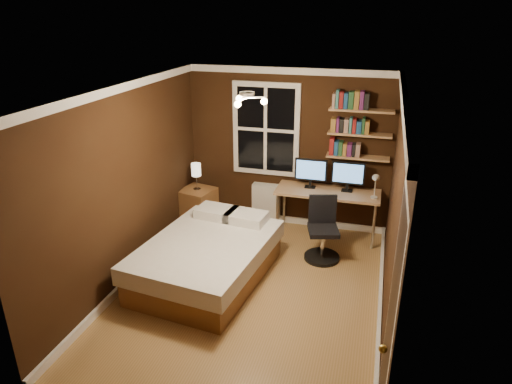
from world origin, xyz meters
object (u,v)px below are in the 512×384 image
(bedside_lamp, at_px, (196,177))
(radiator, at_px, (266,204))
(desk_lamp, at_px, (375,186))
(bed, at_px, (208,258))
(monitor_right, at_px, (348,177))
(desk, at_px, (328,195))
(nightstand, at_px, (198,207))
(monitor_left, at_px, (311,173))
(office_chair, at_px, (322,236))

(bedside_lamp, bearing_deg, radiator, 19.95)
(radiator, distance_m, desk_lamp, 1.84)
(bed, bearing_deg, monitor_right, 53.92)
(bedside_lamp, relative_size, monitor_right, 0.88)
(desk, height_order, monitor_right, monitor_right)
(bedside_lamp, height_order, desk_lamp, desk_lamp)
(bedside_lamp, bearing_deg, nightstand, 0.00)
(bed, height_order, desk_lamp, desk_lamp)
(bed, bearing_deg, monitor_left, 65.72)
(desk, bearing_deg, monitor_left, 164.58)
(bed, height_order, desk, desk)
(bed, relative_size, radiator, 3.18)
(bed, bearing_deg, nightstand, 123.83)
(radiator, relative_size, office_chair, 0.74)
(nightstand, bearing_deg, radiator, 32.69)
(nightstand, height_order, desk, desk)
(bedside_lamp, xyz_separation_m, desk, (2.05, 0.18, -0.15))
(monitor_right, bearing_deg, desk, -164.20)
(radiator, height_order, desk, desk)
(monitor_right, xyz_separation_m, desk_lamp, (0.41, -0.25, -0.01))
(office_chair, bearing_deg, radiator, 123.59)
(radiator, bearing_deg, monitor_left, -9.10)
(bed, distance_m, desk_lamp, 2.56)
(monitor_left, bearing_deg, monitor_right, 0.00)
(office_chair, bearing_deg, desk_lamp, 24.38)
(desk, bearing_deg, desk_lamp, -14.16)
(bed, relative_size, office_chair, 2.35)
(bedside_lamp, height_order, radiator, bedside_lamp)
(bedside_lamp, height_order, office_chair, bedside_lamp)
(nightstand, xyz_separation_m, bedside_lamp, (0.00, 0.00, 0.52))
(nightstand, height_order, office_chair, office_chair)
(monitor_left, bearing_deg, office_chair, -67.67)
(bed, xyz_separation_m, monitor_left, (1.03, 1.71, 0.68))
(desk_lamp, bearing_deg, bed, -143.84)
(bed, xyz_separation_m, bedside_lamp, (-0.74, 1.45, 0.55))
(bed, xyz_separation_m, nightstand, (-0.74, 1.45, 0.02))
(monitor_left, distance_m, monitor_right, 0.56)
(office_chair, bearing_deg, desk, 77.62)
(nightstand, xyz_separation_m, office_chair, (2.09, -0.53, 0.03))
(radiator, distance_m, desk, 1.08)
(bedside_lamp, relative_size, office_chair, 0.48)
(monitor_left, height_order, office_chair, monitor_left)
(bedside_lamp, bearing_deg, bed, -63.05)
(desk, bearing_deg, nightstand, -174.88)
(desk, bearing_deg, office_chair, -86.68)
(nightstand, relative_size, radiator, 0.92)
(radiator, bearing_deg, nightstand, -160.05)
(monitor_left, relative_size, office_chair, 0.54)
(radiator, distance_m, monitor_right, 1.44)
(bedside_lamp, bearing_deg, monitor_right, 6.42)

